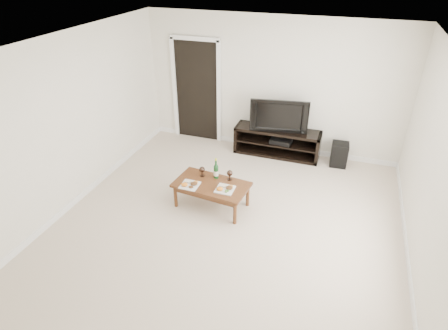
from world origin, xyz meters
TOP-DOWN VIEW (x-y plane):
  - floor at (0.00, 0.00)m, footprint 5.50×5.50m
  - back_wall at (0.00, 2.77)m, footprint 5.00×0.04m
  - ceiling at (0.00, 0.00)m, footprint 5.00×5.50m
  - doorway at (-1.55, 2.73)m, footprint 0.90×0.02m
  - media_console at (0.23, 2.50)m, footprint 1.66×0.45m
  - television at (0.23, 2.50)m, footprint 1.10×0.31m
  - av_receiver at (0.31, 2.48)m, footprint 0.42×0.33m
  - subwoofer at (1.43, 2.47)m, footprint 0.32×0.32m
  - coffee_table at (-0.38, 0.46)m, footprint 1.20×0.74m
  - plate_left at (-0.68, 0.31)m, footprint 0.27×0.27m
  - plate_right at (-0.13, 0.37)m, footprint 0.27×0.27m
  - wine_bottle at (-0.37, 0.65)m, footprint 0.07×0.07m
  - goblet_left at (-0.60, 0.63)m, footprint 0.09×0.09m
  - goblet_right at (-0.15, 0.67)m, footprint 0.09×0.09m

SIDE VIEW (x-z plane):
  - floor at x=0.00m, z-range 0.00..0.00m
  - coffee_table at x=-0.38m, z-range 0.00..0.42m
  - subwoofer at x=1.43m, z-range 0.00..0.45m
  - media_console at x=0.23m, z-range 0.00..0.55m
  - av_receiver at x=0.31m, z-range 0.29..0.36m
  - plate_left at x=-0.68m, z-range 0.42..0.49m
  - plate_right at x=-0.13m, z-range 0.42..0.49m
  - goblet_left at x=-0.60m, z-range 0.42..0.59m
  - goblet_right at x=-0.15m, z-range 0.42..0.59m
  - wine_bottle at x=-0.37m, z-range 0.42..0.77m
  - television at x=0.23m, z-range 0.55..1.18m
  - doorway at x=-1.55m, z-range 0.00..2.05m
  - back_wall at x=0.00m, z-range 0.00..2.60m
  - ceiling at x=0.00m, z-range 2.60..2.64m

